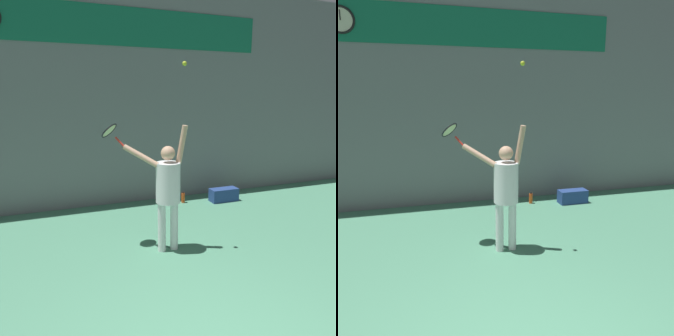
% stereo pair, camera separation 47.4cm
% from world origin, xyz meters
% --- Properties ---
extents(back_wall, '(18.00, 0.10, 5.00)m').
position_xyz_m(back_wall, '(0.00, 5.71, 2.50)').
color(back_wall, slate).
rests_on(back_wall, ground_plane).
extents(sponsor_banner, '(7.46, 0.02, 0.81)m').
position_xyz_m(sponsor_banner, '(0.00, 5.65, 3.99)').
color(sponsor_banner, '#146B4C').
extents(scoreboard_clock, '(0.54, 0.05, 0.54)m').
position_xyz_m(scoreboard_clock, '(-2.20, 5.63, 3.99)').
color(scoreboard_clock, beige).
extents(tennis_player, '(0.98, 0.60, 2.08)m').
position_xyz_m(tennis_player, '(0.45, 2.96, 1.09)').
color(tennis_player, white).
rests_on(tennis_player, ground_plane).
extents(tennis_racket, '(0.41, 0.39, 0.38)m').
position_xyz_m(tennis_racket, '(-0.34, 3.46, 1.96)').
color(tennis_racket, red).
extents(tennis_ball, '(0.07, 0.07, 0.07)m').
position_xyz_m(tennis_ball, '(0.69, 2.88, 2.98)').
color(tennis_ball, '#CCDB2D').
extents(water_bottle, '(0.09, 0.09, 0.28)m').
position_xyz_m(water_bottle, '(1.67, 5.14, 0.12)').
color(water_bottle, '#D84C19').
rests_on(water_bottle, ground_plane).
extents(equipment_bag, '(0.68, 0.30, 0.31)m').
position_xyz_m(equipment_bag, '(2.66, 4.91, 0.16)').
color(equipment_bag, navy).
rests_on(equipment_bag, ground_plane).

